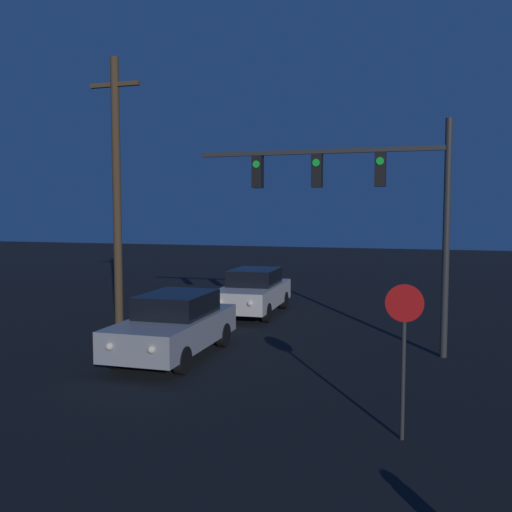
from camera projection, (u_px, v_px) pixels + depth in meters
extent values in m
cube|color=#99999E|center=(174.00, 330.00, 14.74)|extent=(1.96, 4.61, 0.73)
cube|color=black|center=(177.00, 304.00, 14.91)|extent=(1.64, 2.22, 0.58)
cylinder|color=black|center=(183.00, 360.00, 13.17)|extent=(0.22, 0.67, 0.66)
cylinder|color=black|center=(116.00, 355.00, 13.65)|extent=(0.22, 0.67, 0.66)
cylinder|color=black|center=(224.00, 335.00, 15.89)|extent=(0.22, 0.67, 0.66)
cylinder|color=black|center=(167.00, 331.00, 16.37)|extent=(0.22, 0.67, 0.66)
sphere|color=#F9EFC6|center=(151.00, 350.00, 12.39)|extent=(0.18, 0.18, 0.18)
sphere|color=#F9EFC6|center=(109.00, 347.00, 12.67)|extent=(0.18, 0.18, 0.18)
cube|color=beige|center=(253.00, 295.00, 20.95)|extent=(2.06, 4.65, 0.73)
cube|color=black|center=(255.00, 277.00, 21.12)|extent=(1.68, 2.26, 0.58)
cylinder|color=black|center=(267.00, 313.00, 19.39)|extent=(0.23, 0.67, 0.66)
cylinder|color=black|center=(219.00, 310.00, 19.83)|extent=(0.23, 0.67, 0.66)
cylinder|color=black|center=(284.00, 300.00, 22.12)|extent=(0.23, 0.67, 0.66)
cylinder|color=black|center=(242.00, 298.00, 22.57)|extent=(0.23, 0.67, 0.66)
sphere|color=#F9EFC6|center=(250.00, 304.00, 18.59)|extent=(0.18, 0.18, 0.18)
sphere|color=#F9EFC6|center=(220.00, 302.00, 18.85)|extent=(0.18, 0.18, 0.18)
cylinder|color=#2D2D2D|center=(446.00, 239.00, 14.53)|extent=(0.18, 0.18, 6.11)
cube|color=#2D2D2D|center=(317.00, 152.00, 15.35)|extent=(6.72, 0.12, 0.12)
cube|color=black|center=(380.00, 169.00, 14.89)|extent=(0.28, 0.28, 0.90)
cylinder|color=green|center=(380.00, 161.00, 14.73)|extent=(0.20, 0.02, 0.20)
cube|color=black|center=(317.00, 171.00, 15.39)|extent=(0.28, 0.28, 0.90)
cylinder|color=green|center=(316.00, 163.00, 15.23)|extent=(0.20, 0.02, 0.20)
cube|color=black|center=(258.00, 172.00, 15.88)|extent=(0.28, 0.28, 0.90)
cylinder|color=green|center=(256.00, 164.00, 15.73)|extent=(0.20, 0.02, 0.20)
cylinder|color=#2D2D2D|center=(403.00, 363.00, 9.34)|extent=(0.07, 0.07, 2.60)
cylinder|color=red|center=(405.00, 303.00, 9.24)|extent=(0.62, 0.03, 0.62)
cylinder|color=#4C3823|center=(117.00, 193.00, 18.88)|extent=(0.28, 0.28, 8.79)
cube|color=#4C3823|center=(115.00, 85.00, 18.60)|extent=(1.79, 0.14, 0.14)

